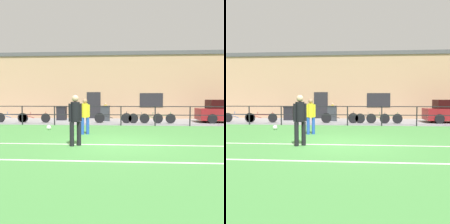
{
  "view_description": "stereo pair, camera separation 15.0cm",
  "coord_description": "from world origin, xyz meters",
  "views": [
    {
      "loc": [
        0.52,
        -8.66,
        1.59
      ],
      "look_at": [
        -0.35,
        3.43,
        0.94
      ],
      "focal_mm": 39.99,
      "sensor_mm": 36.0,
      "label": 1
    },
    {
      "loc": [
        0.67,
        -8.65,
        1.59
      ],
      "look_at": [
        -0.35,
        3.43,
        0.94
      ],
      "focal_mm": 39.99,
      "sensor_mm": 36.0,
      "label": 2
    }
  ],
  "objects": [
    {
      "name": "ground",
      "position": [
        0.0,
        0.0,
        -0.02
      ],
      "size": [
        60.0,
        44.0,
        0.04
      ],
      "primitive_type": "cube",
      "color": "#478C42"
    },
    {
      "name": "field_line_touchline",
      "position": [
        0.0,
        -0.17,
        0.0
      ],
      "size": [
        36.0,
        0.11,
        0.0
      ],
      "primitive_type": "cube",
      "color": "white",
      "rests_on": "ground"
    },
    {
      "name": "field_line_hash",
      "position": [
        0.0,
        -2.46,
        0.0
      ],
      "size": [
        36.0,
        0.11,
        0.0
      ],
      "primitive_type": "cube",
      "color": "white",
      "rests_on": "ground"
    },
    {
      "name": "pavement_strip",
      "position": [
        0.0,
        8.5,
        0.01
      ],
      "size": [
        48.0,
        5.0,
        0.02
      ],
      "primitive_type": "cube",
      "color": "gray",
      "rests_on": "ground"
    },
    {
      "name": "perimeter_fence",
      "position": [
        0.0,
        6.0,
        0.75
      ],
      "size": [
        36.07,
        0.07,
        1.15
      ],
      "color": "black",
      "rests_on": "ground"
    },
    {
      "name": "clubhouse_facade",
      "position": [
        -0.0,
        12.2,
        2.65
      ],
      "size": [
        28.0,
        2.56,
        5.28
      ],
      "color": "tan",
      "rests_on": "ground"
    },
    {
      "name": "player_goalkeeper",
      "position": [
        -1.31,
        -0.44,
        0.97
      ],
      "size": [
        0.41,
        0.31,
        1.71
      ],
      "rotation": [
        0.0,
        0.0,
        0.59
      ],
      "color": "black",
      "rests_on": "ground"
    },
    {
      "name": "player_striker",
      "position": [
        -1.47,
        2.26,
        0.9
      ],
      "size": [
        0.42,
        0.28,
        1.59
      ],
      "rotation": [
        0.0,
        0.0,
        0.35
      ],
      "color": "blue",
      "rests_on": "ground"
    },
    {
      "name": "soccer_ball_match",
      "position": [
        -3.61,
        3.73,
        0.12
      ],
      "size": [
        0.23,
        0.23,
        0.23
      ],
      "primitive_type": "sphere",
      "color": "white",
      "rests_on": "ground"
    },
    {
      "name": "spectator_child",
      "position": [
        -1.34,
        10.21,
        0.73
      ],
      "size": [
        0.34,
        0.22,
        1.24
      ],
      "rotation": [
        0.0,
        0.0,
        3.08
      ],
      "color": "#232D4C",
      "rests_on": "pavement_strip"
    },
    {
      "name": "bicycle_parked_0",
      "position": [
        2.26,
        7.2,
        0.35
      ],
      "size": [
        2.26,
        0.04,
        0.72
      ],
      "color": "black",
      "rests_on": "pavement_strip"
    },
    {
      "name": "bicycle_parked_1",
      "position": [
        1.52,
        7.2,
        0.35
      ],
      "size": [
        2.17,
        0.04,
        0.73
      ],
      "color": "black",
      "rests_on": "pavement_strip"
    },
    {
      "name": "bicycle_parked_2",
      "position": [
        -5.71,
        7.2,
        0.34
      ],
      "size": [
        2.1,
        0.04,
        0.71
      ],
      "color": "black",
      "rests_on": "pavement_strip"
    },
    {
      "name": "bicycle_parked_3",
      "position": [
        -0.56,
        7.2,
        0.36
      ],
      "size": [
        2.39,
        0.04,
        0.75
      ],
      "color": "black",
      "rests_on": "pavement_strip"
    },
    {
      "name": "bicycle_parked_4",
      "position": [
        -7.28,
        7.2,
        0.35
      ],
      "size": [
        2.12,
        0.04,
        0.73
      ],
      "color": "black",
      "rests_on": "pavement_strip"
    },
    {
      "name": "trash_bin_0",
      "position": [
        -1.2,
        8.74,
        0.56
      ],
      "size": [
        0.66,
        0.56,
        1.07
      ],
      "color": "#33383D",
      "rests_on": "pavement_strip"
    },
    {
      "name": "trash_bin_1",
      "position": [
        -4.45,
        9.19,
        0.52
      ],
      "size": [
        0.68,
        0.58,
        0.99
      ],
      "color": "black",
      "rests_on": "pavement_strip"
    }
  ]
}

